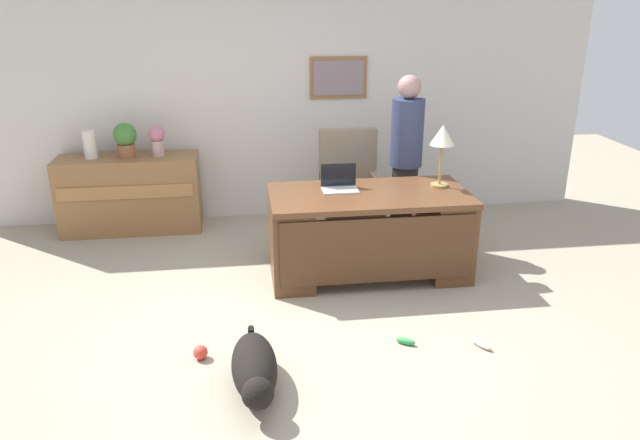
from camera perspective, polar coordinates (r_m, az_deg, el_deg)
The scene contains 15 objects.
ground_plane at distance 4.89m, azimuth -0.77°, elevation -9.55°, with size 12.00×12.00×0.00m, color #9E937F.
back_wall at distance 6.90m, azimuth -3.48°, elevation 11.39°, with size 7.00×0.16×2.70m.
desk at distance 5.52m, azimuth 4.61°, elevation -1.06°, with size 1.78×0.88×0.78m.
credenza at distance 6.87m, azimuth -17.37°, elevation 2.34°, with size 1.47×0.50×0.82m.
armchair at distance 6.35m, azimuth 2.82°, elevation 2.66°, with size 0.60×0.59×1.13m.
person_standing at distance 6.16m, azimuth 8.05°, elevation 5.68°, with size 0.32×0.32×1.71m.
dog_lying at distance 4.10m, azimuth -6.15°, elevation -13.70°, with size 0.32×0.87×0.30m.
laptop at distance 5.48m, azimuth 1.82°, elevation 3.45°, with size 0.32×0.22×0.23m.
desk_lamp at distance 5.57m, azimuth 11.40°, elevation 7.46°, with size 0.22×0.22×0.57m.
vase_with_flowers at distance 6.66m, azimuth -15.04°, elevation 7.32°, with size 0.17×0.17×0.32m.
vase_empty at distance 6.79m, azimuth -20.77°, elevation 6.62°, with size 0.13×0.13×0.29m, color silver.
potted_plant at distance 6.71m, azimuth -17.79°, elevation 7.28°, with size 0.24×0.24×0.36m.
dog_toy_ball at distance 4.51m, azimuth -11.14°, elevation -12.08°, with size 0.10×0.10×0.10m, color #E53F33.
dog_toy_bone at distance 4.65m, azimuth 8.02°, elevation -11.19°, with size 0.15×0.05×0.05m, color green.
dog_toy_plush at distance 4.73m, azimuth 14.87°, elevation -11.16°, with size 0.18×0.05×0.05m, color beige.
Camera 1 is at (-0.50, -4.19, 2.47)m, focal length 34.14 mm.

